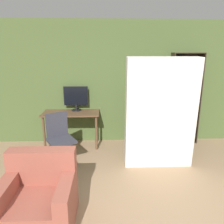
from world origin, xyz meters
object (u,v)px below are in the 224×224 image
armchair (39,199)px  mattress_near (161,114)px  bookshelf (181,101)px  monitor (76,97)px  office_chair (61,144)px

armchair → mattress_near: bearing=36.8°
bookshelf → armchair: bookshelf is taller
monitor → armchair: bearing=-94.2°
monitor → mattress_near: (1.60, -1.10, -0.09)m
monitor → armchair: size_ratio=0.64×
mattress_near → armchair: 2.32m
bookshelf → mattress_near: bearing=-123.5°
mattress_near → office_chair: bearing=177.1°
mattress_near → armchair: size_ratio=2.30×
office_chair → mattress_near: bearing=-2.9°
monitor → mattress_near: size_ratio=0.28×
mattress_near → monitor: bearing=145.5°
office_chair → mattress_near: 1.88m
bookshelf → monitor: bearing=-179.7°
monitor → armchair: 2.55m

